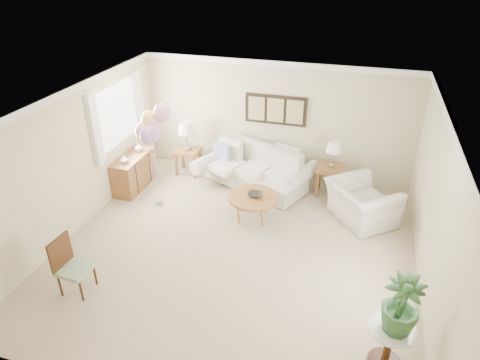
{
  "coord_description": "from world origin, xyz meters",
  "views": [
    {
      "loc": [
        1.75,
        -5.71,
        4.66
      ],
      "look_at": [
        -0.11,
        0.6,
        1.05
      ],
      "focal_mm": 32.0,
      "sensor_mm": 36.0,
      "label": 1
    }
  ],
  "objects_px": {
    "coffee_table": "(253,198)",
    "armchair": "(362,203)",
    "balloon_cluster": "(151,126)",
    "sofa": "(256,171)",
    "accent_chair": "(70,264)"
  },
  "relations": [
    {
      "from": "balloon_cluster",
      "to": "armchair",
      "type": "bearing_deg",
      "value": 7.94
    },
    {
      "from": "coffee_table",
      "to": "balloon_cluster",
      "type": "xyz_separation_m",
      "value": [
        -1.97,
        -0.05,
        1.25
      ]
    },
    {
      "from": "balloon_cluster",
      "to": "accent_chair",
      "type": "bearing_deg",
      "value": -93.17
    },
    {
      "from": "coffee_table",
      "to": "accent_chair",
      "type": "bearing_deg",
      "value": -128.34
    },
    {
      "from": "armchair",
      "to": "accent_chair",
      "type": "xyz_separation_m",
      "value": [
        -4.11,
        -3.18,
        0.1
      ]
    },
    {
      "from": "accent_chair",
      "to": "balloon_cluster",
      "type": "bearing_deg",
      "value": 86.83
    },
    {
      "from": "coffee_table",
      "to": "accent_chair",
      "type": "relative_size",
      "value": 1.04
    },
    {
      "from": "balloon_cluster",
      "to": "sofa",
      "type": "bearing_deg",
      "value": 38.29
    },
    {
      "from": "accent_chair",
      "to": "balloon_cluster",
      "type": "distance_m",
      "value": 2.9
    },
    {
      "from": "sofa",
      "to": "coffee_table",
      "type": "height_order",
      "value": "sofa"
    },
    {
      "from": "sofa",
      "to": "armchair",
      "type": "height_order",
      "value": "sofa"
    },
    {
      "from": "coffee_table",
      "to": "armchair",
      "type": "xyz_separation_m",
      "value": [
        1.99,
        0.5,
        -0.07
      ]
    },
    {
      "from": "coffee_table",
      "to": "accent_chair",
      "type": "xyz_separation_m",
      "value": [
        -2.12,
        -2.68,
        0.03
      ]
    },
    {
      "from": "accent_chair",
      "to": "coffee_table",
      "type": "bearing_deg",
      "value": 51.66
    },
    {
      "from": "coffee_table",
      "to": "sofa",
      "type": "bearing_deg",
      "value": 102.35
    }
  ]
}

